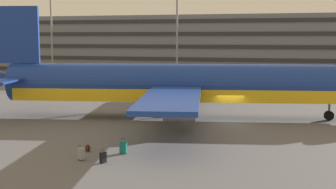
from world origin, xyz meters
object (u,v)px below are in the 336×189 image
(airliner, at_px, (184,85))
(suitcase_orange, at_px, (103,157))
(backpack_upright, at_px, (88,148))
(suitcase_purple, at_px, (81,154))
(suitcase_silver, at_px, (123,147))

(airliner, bearing_deg, suitcase_orange, -94.32)
(backpack_upright, bearing_deg, suitcase_purple, -76.72)
(airliner, height_order, suitcase_purple, airliner)
(airliner, height_order, suitcase_orange, airliner)
(airliner, xyz_separation_m, backpack_upright, (-3.40, -14.51, -2.98))
(suitcase_purple, bearing_deg, suitcase_silver, 47.95)
(suitcase_silver, relative_size, suitcase_purple, 1.07)
(airliner, bearing_deg, suitcase_purple, -99.88)
(suitcase_silver, xyz_separation_m, suitcase_orange, (-0.40, -2.52, -0.07))
(airliner, distance_m, suitcase_silver, 14.69)
(airliner, height_order, suitcase_silver, airliner)
(airliner, relative_size, suitcase_silver, 38.53)
(suitcase_orange, bearing_deg, airliner, 85.68)
(backpack_upright, bearing_deg, airliner, 76.82)
(suitcase_orange, xyz_separation_m, suitcase_purple, (-1.62, 0.27, 0.04))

